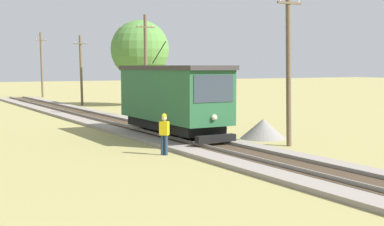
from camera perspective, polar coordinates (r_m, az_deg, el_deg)
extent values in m
cube|color=#235633|center=(27.78, -2.07, 1.96)|extent=(2.50, 8.00, 2.60)
cube|color=#383333|center=(27.74, -2.08, 4.87)|extent=(2.60, 8.32, 0.22)
cube|color=black|center=(27.91, -2.06, -1.28)|extent=(2.10, 7.04, 0.44)
cube|color=#2D3842|center=(24.28, 2.34, 2.62)|extent=(2.10, 0.03, 1.25)
cube|color=#2D3842|center=(28.37, 0.19, 2.76)|extent=(0.02, 6.72, 1.04)
sphere|color=#F4EAB2|center=(24.33, 2.39, -0.49)|extent=(0.28, 0.28, 0.28)
cylinder|color=black|center=(29.18, -3.55, 6.46)|extent=(0.05, 1.67, 1.19)
cube|color=black|center=(24.32, 2.56, -2.74)|extent=(2.00, 0.36, 0.32)
cylinder|color=black|center=(25.96, 0.24, -1.76)|extent=(1.54, 0.80, 0.80)
cylinder|color=black|center=(29.90, -4.05, -0.87)|extent=(1.54, 0.80, 0.80)
cylinder|color=brown|center=(25.63, 10.27, 5.03)|extent=(0.24, 0.50, 7.65)
cube|color=brown|center=(25.80, 10.37, 11.49)|extent=(1.40, 0.10, 0.10)
cylinder|color=silver|center=(25.46, 9.41, 11.82)|extent=(0.08, 0.08, 0.10)
cylinder|color=silver|center=(26.17, 11.31, 11.60)|extent=(0.08, 0.08, 0.10)
cylinder|color=brown|center=(39.25, -4.97, 4.97)|extent=(0.24, 0.33, 7.52)
cube|color=brown|center=(39.36, -5.00, 9.13)|extent=(1.40, 0.10, 0.10)
cylinder|color=silver|center=(39.14, -5.74, 9.29)|extent=(0.08, 0.08, 0.10)
cylinder|color=silver|center=(39.60, -4.27, 9.26)|extent=(0.08, 0.08, 0.10)
cylinder|color=brown|center=(53.23, -11.77, 4.49)|extent=(0.24, 0.58, 6.78)
cube|color=brown|center=(53.27, -11.82, 7.26)|extent=(1.40, 0.10, 0.10)
cylinder|color=silver|center=(53.11, -12.39, 7.36)|extent=(0.08, 0.08, 0.10)
cylinder|color=silver|center=(53.45, -11.25, 7.37)|extent=(0.08, 0.08, 0.10)
cylinder|color=brown|center=(67.87, -15.77, 4.97)|extent=(0.24, 0.59, 7.90)
cube|color=brown|center=(67.94, -15.83, 7.50)|extent=(1.40, 0.10, 0.10)
cylinder|color=silver|center=(67.82, -16.29, 7.58)|extent=(0.08, 0.08, 0.10)
cylinder|color=silver|center=(68.08, -15.38, 7.59)|extent=(0.08, 0.08, 0.10)
cone|color=gray|center=(28.17, 7.60, -1.67)|extent=(2.41, 2.41, 1.04)
cylinder|color=navy|center=(22.76, -2.79, -3.46)|extent=(0.15, 0.15, 0.86)
cylinder|color=navy|center=(22.82, -3.16, -3.44)|extent=(0.15, 0.15, 0.86)
cube|color=yellow|center=(22.69, -2.98, -1.65)|extent=(0.43, 0.44, 0.58)
sphere|color=tan|center=(22.65, -2.99, -0.57)|extent=(0.22, 0.22, 0.22)
sphere|color=yellow|center=(22.64, -2.99, -0.32)|extent=(0.21, 0.21, 0.21)
cylinder|color=#4C3823|center=(51.03, -5.55, 2.60)|extent=(0.32, 0.32, 3.29)
sphere|color=#4C7F38|center=(51.01, -5.59, 6.78)|extent=(5.53, 5.53, 5.53)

